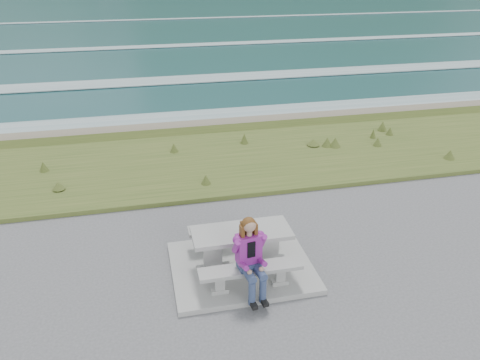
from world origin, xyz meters
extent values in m
cube|color=#A2A39E|center=(0.00, 0.00, 0.05)|extent=(2.60, 2.10, 0.10)
cube|color=#A2A39E|center=(-0.54, 0.00, 0.14)|extent=(0.62, 0.12, 0.08)
cube|color=#A2A39E|center=(-0.54, 0.00, 0.44)|extent=(0.34, 0.09, 0.51)
cube|color=#A2A39E|center=(-0.54, 0.00, 0.73)|extent=(0.62, 0.12, 0.08)
cube|color=#A2A39E|center=(0.54, 0.00, 0.14)|extent=(0.62, 0.12, 0.08)
cube|color=#A2A39E|center=(0.54, 0.00, 0.44)|extent=(0.34, 0.09, 0.51)
cube|color=#A2A39E|center=(0.54, 0.00, 0.73)|extent=(0.62, 0.12, 0.08)
cube|color=#A2A39E|center=(0.00, 0.00, 0.81)|extent=(1.80, 0.75, 0.08)
cube|color=#A2A39E|center=(-0.54, -0.70, 0.14)|extent=(0.30, 0.12, 0.08)
cube|color=#A2A39E|center=(-0.54, -0.70, 0.29)|extent=(0.17, 0.09, 0.22)
cube|color=#A2A39E|center=(-0.54, -0.70, 0.44)|extent=(0.30, 0.12, 0.08)
cube|color=#A2A39E|center=(0.54, -0.70, 0.14)|extent=(0.30, 0.12, 0.08)
cube|color=#A2A39E|center=(0.54, -0.70, 0.29)|extent=(0.17, 0.09, 0.22)
cube|color=#A2A39E|center=(0.54, -0.70, 0.44)|extent=(0.30, 0.12, 0.08)
cube|color=#A2A39E|center=(0.00, -0.70, 0.52)|extent=(1.80, 0.35, 0.07)
cube|color=#A2A39E|center=(-0.54, 0.70, 0.14)|extent=(0.30, 0.12, 0.08)
cube|color=#A2A39E|center=(-0.54, 0.70, 0.29)|extent=(0.17, 0.09, 0.22)
cube|color=#A2A39E|center=(-0.54, 0.70, 0.44)|extent=(0.30, 0.12, 0.08)
cube|color=#A2A39E|center=(0.54, 0.70, 0.14)|extent=(0.30, 0.12, 0.08)
cube|color=#A2A39E|center=(0.54, 0.70, 0.29)|extent=(0.17, 0.09, 0.22)
cube|color=#A2A39E|center=(0.54, 0.70, 0.44)|extent=(0.30, 0.12, 0.08)
cube|color=#A2A39E|center=(0.00, 0.70, 0.52)|extent=(1.80, 0.35, 0.07)
cube|color=#3A501E|center=(0.00, 5.00, 0.00)|extent=(160.00, 4.50, 0.22)
cube|color=#6C6551|center=(0.00, 7.90, 0.00)|extent=(160.00, 0.80, 2.20)
cube|color=silver|center=(0.00, 14.00, -1.74)|extent=(220.00, 3.00, 0.06)
cube|color=silver|center=(0.00, 22.00, -1.74)|extent=(220.00, 2.00, 0.06)
cube|color=silver|center=(0.00, 34.00, -1.74)|extent=(220.00, 1.40, 0.06)
cube|color=silver|center=(0.00, 52.00, -1.74)|extent=(220.00, 1.00, 0.06)
cube|color=navy|center=(0.00, -0.91, 0.38)|extent=(0.46, 0.75, 0.57)
cube|color=#912390|center=(-0.03, -0.68, 0.93)|extent=(0.44, 0.29, 0.53)
sphere|color=tan|center=(-0.03, -0.70, 1.39)|extent=(0.22, 0.22, 0.22)
sphere|color=#522E12|center=(-0.03, -0.68, 1.40)|extent=(0.24, 0.24, 0.24)
camera|label=1|loc=(-1.60, -7.02, 5.38)|focal=35.00mm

